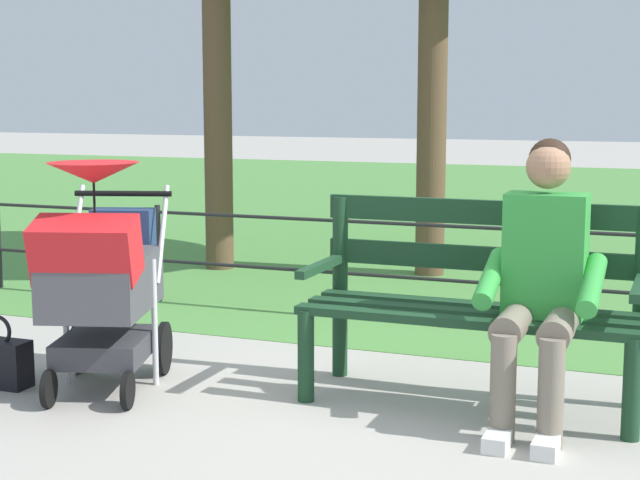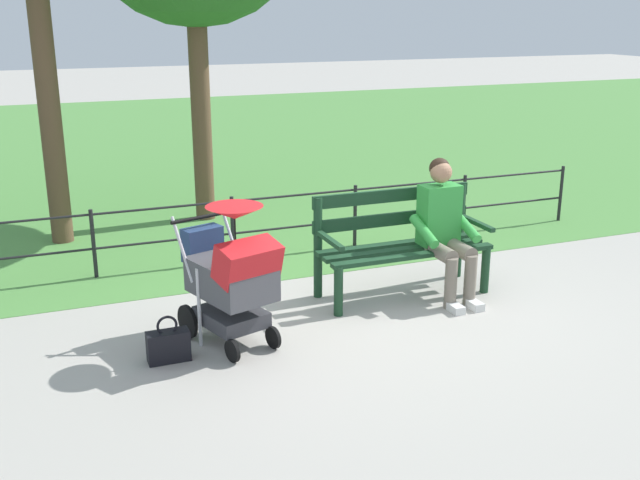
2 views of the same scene
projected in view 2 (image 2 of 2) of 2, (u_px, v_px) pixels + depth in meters
The scene contains 7 objects.
ground_plane at pixel (355, 303), 6.80m from camera, with size 60.00×60.00×0.00m, color #ADA89E.
grass_lawn at pixel (170, 145), 14.61m from camera, with size 40.00×16.00×0.01m, color #518E42.
park_bench at pixel (399, 239), 6.92m from camera, with size 1.60×0.60×0.96m.
person_on_bench at pixel (445, 225), 6.80m from camera, with size 0.53×0.74×1.28m.
stroller at pixel (232, 273), 5.81m from camera, with size 0.73×0.99×1.15m.
handbag at pixel (168, 345), 5.65m from camera, with size 0.32×0.14×0.37m.
park_fence at pixel (296, 216), 8.08m from camera, with size 7.10×0.04×0.70m.
Camera 2 is at (2.63, 5.76, 2.57)m, focal length 41.95 mm.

